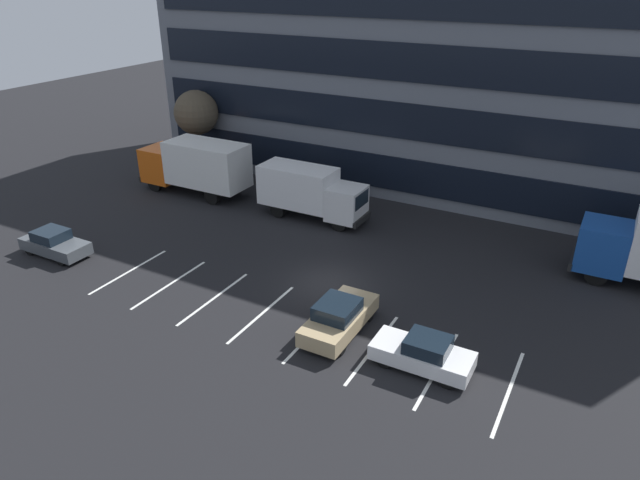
# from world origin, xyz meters

# --- Properties ---
(ground_plane) EXTENTS (120.00, 120.00, 0.00)m
(ground_plane) POSITION_xyz_m (0.00, 0.00, 0.00)
(ground_plane) COLOR black
(office_building) EXTENTS (41.71, 12.08, 18.00)m
(office_building) POSITION_xyz_m (0.00, 17.95, 9.00)
(office_building) COLOR slate
(office_building) RESTS_ON ground_plane
(lot_markings) EXTENTS (19.74, 5.40, 0.01)m
(lot_markings) POSITION_xyz_m (0.00, -3.92, 0.00)
(lot_markings) COLOR silver
(lot_markings) RESTS_ON ground_plane
(box_truck_white) EXTENTS (6.98, 2.31, 3.23)m
(box_truck_white) POSITION_xyz_m (-4.94, 6.85, 1.82)
(box_truck_white) COLOR white
(box_truck_white) RESTS_ON ground_plane
(box_truck_orange) EXTENTS (8.14, 2.70, 3.77)m
(box_truck_orange) POSITION_xyz_m (-14.00, 6.78, 2.12)
(box_truck_orange) COLOR #D85914
(box_truck_orange) RESTS_ON ground_plane
(sedan_charcoal) EXTENTS (4.02, 1.68, 1.44)m
(sedan_charcoal) POSITION_xyz_m (-14.81, -4.43, 0.68)
(sedan_charcoal) COLOR #474C51
(sedan_charcoal) RESTS_ON ground_plane
(sedan_tan) EXTENTS (1.85, 4.42, 1.58)m
(sedan_tan) POSITION_xyz_m (2.37, -3.51, 0.75)
(sedan_tan) COLOR tan
(sedan_tan) RESTS_ON ground_plane
(sedan_white) EXTENTS (4.01, 1.68, 1.44)m
(sedan_white) POSITION_xyz_m (6.42, -4.11, 0.68)
(sedan_white) COLOR white
(sedan_white) RESTS_ON ground_plane
(bare_tree) EXTENTS (3.31, 3.31, 6.21)m
(bare_tree) POSITION_xyz_m (-17.00, 10.80, 4.53)
(bare_tree) COLOR #473323
(bare_tree) RESTS_ON ground_plane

